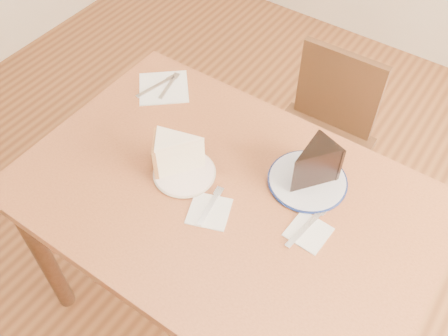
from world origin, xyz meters
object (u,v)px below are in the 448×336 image
table (225,215)px  carrot_cake (182,154)px  plate_navy (307,181)px  chair_far (318,141)px  chocolate_cake (310,168)px  plate_cream (184,173)px

table → carrot_cake: (-0.16, 0.01, 0.17)m
table → plate_navy: bearing=46.0°
carrot_cake → chair_far: bearing=129.1°
chair_far → chocolate_cake: 0.61m
chair_far → plate_navy: size_ratio=3.56×
plate_cream → carrot_cake: 0.07m
table → carrot_cake: carrot_cake is taller
plate_navy → chair_far: bearing=108.8°
chair_far → chocolate_cake: size_ratio=5.80×
chair_far → plate_cream: bearing=74.5°
chair_far → carrot_cake: bearing=72.7°
plate_cream → table: bearing=2.2°
plate_navy → carrot_cake: (-0.33, -0.17, 0.06)m
carrot_cake → plate_cream: bearing=15.7°
plate_navy → chocolate_cake: size_ratio=1.63×
table → plate_navy: (0.17, 0.18, 0.10)m
carrot_cake → table: bearing=52.1°
table → chocolate_cake: size_ratio=8.80×
plate_navy → carrot_cake: carrot_cake is taller
plate_cream → chair_far: bearing=75.7°
carrot_cake → chocolate_cake: 0.37m
table → carrot_cake: size_ratio=8.91×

